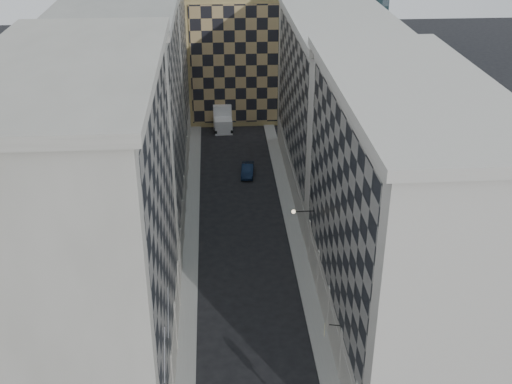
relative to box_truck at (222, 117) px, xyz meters
name	(u,v)px	position (x,y,z in m)	size (l,w,h in m)	color
sidewalk_west	(191,239)	(-3.81, -31.08, -1.43)	(1.50, 100.00, 0.15)	gray
sidewalk_east	(295,236)	(6.69, -31.08, -1.43)	(1.50, 100.00, 0.15)	gray
bldg_left_a	(90,240)	(-9.45, -50.08, 10.32)	(10.80, 22.80, 23.70)	#9C998C
bldg_left_b	(128,125)	(-9.45, -28.08, 9.82)	(10.80, 22.80, 22.70)	gray
bldg_left_c	(147,66)	(-9.44, -6.08, 9.32)	(10.80, 22.80, 21.70)	#9C998C
bldg_right_a	(399,219)	(12.31, -46.08, 8.82)	(10.80, 26.80, 20.70)	beige
bldg_right_b	(335,103)	(12.33, -19.08, 8.34)	(10.80, 28.80, 19.70)	beige
tan_block	(243,49)	(3.44, 6.82, 7.93)	(16.80, 14.80, 18.80)	#A28C55
flagpoles_left	(166,333)	(-4.46, -55.08, 6.49)	(0.10, 6.33, 2.33)	gray
bracket_lamp	(295,212)	(5.81, -37.08, 4.69)	(1.98, 0.36, 0.36)	black
box_truck	(222,117)	(0.00, 0.00, 0.00)	(2.81, 6.40, 3.46)	white
dark_car	(248,170)	(2.69, -16.39, -0.83)	(1.43, 4.10, 1.35)	#0E1D36
shop_sign	(326,329)	(6.40, -50.41, 2.33)	(1.18, 0.67, 0.75)	black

